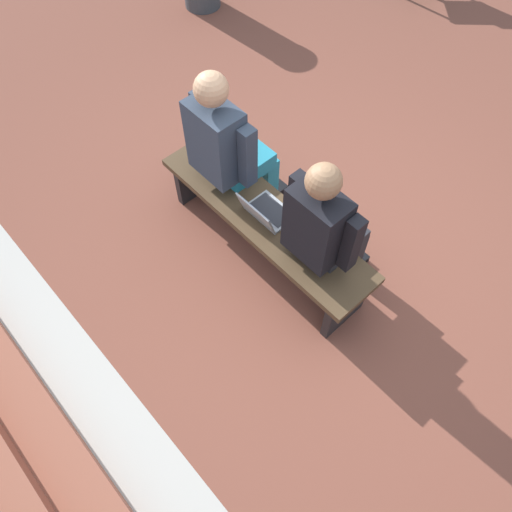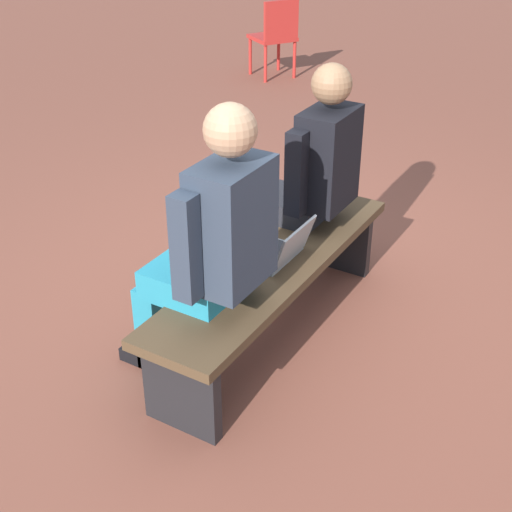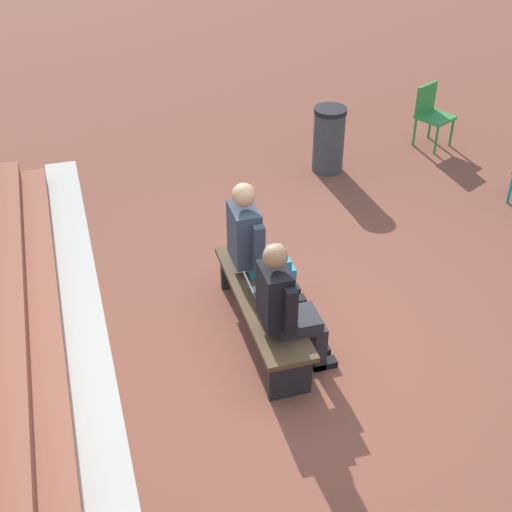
# 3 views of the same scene
# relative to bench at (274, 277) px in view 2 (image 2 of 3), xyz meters

# --- Properties ---
(ground_plane) EXTENTS (60.00, 60.00, 0.00)m
(ground_plane) POSITION_rel_bench_xyz_m (-0.23, -0.13, -0.35)
(ground_plane) COLOR brown
(bench) EXTENTS (1.80, 0.44, 0.45)m
(bench) POSITION_rel_bench_xyz_m (0.00, 0.00, 0.00)
(bench) COLOR #4C3823
(bench) RESTS_ON ground
(person_student) EXTENTS (0.53, 0.67, 1.32)m
(person_student) POSITION_rel_bench_xyz_m (-0.48, -0.07, 0.35)
(person_student) COLOR #232328
(person_student) RESTS_ON ground
(person_adult) EXTENTS (0.56, 0.71, 1.38)m
(person_adult) POSITION_rel_bench_xyz_m (0.44, -0.07, 0.38)
(person_adult) COLOR teal
(person_adult) RESTS_ON ground
(laptop) EXTENTS (0.32, 0.29, 0.21)m
(laptop) POSITION_rel_bench_xyz_m (-0.02, 0.01, 0.15)
(laptop) COLOR #9EA0A5
(laptop) RESTS_ON bench
(plastic_chair_by_pillar) EXTENTS (0.58, 0.58, 0.84)m
(plastic_chair_by_pillar) POSITION_rel_bench_xyz_m (-4.17, -2.36, 0.13)
(plastic_chair_by_pillar) COLOR red
(plastic_chair_by_pillar) RESTS_ON ground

